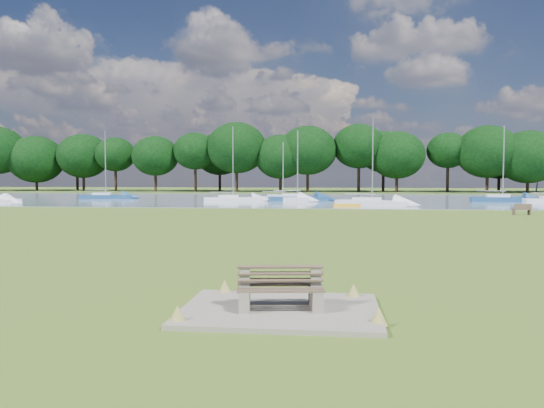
# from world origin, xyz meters

# --- Properties ---
(ground) EXTENTS (220.00, 220.00, 0.00)m
(ground) POSITION_xyz_m (0.00, 0.00, 0.00)
(ground) COLOR olive
(river) EXTENTS (220.00, 40.00, 0.10)m
(river) POSITION_xyz_m (0.00, 42.00, 0.00)
(river) COLOR slate
(river) RESTS_ON ground
(far_bank) EXTENTS (220.00, 20.00, 0.40)m
(far_bank) POSITION_xyz_m (0.00, 72.00, 0.00)
(far_bank) COLOR #4C6626
(far_bank) RESTS_ON ground
(concrete_pad) EXTENTS (4.20, 3.20, 0.10)m
(concrete_pad) POSITION_xyz_m (0.00, -14.00, 0.05)
(concrete_pad) COLOR gray
(concrete_pad) RESTS_ON ground
(bench_pair) EXTENTS (1.95, 1.31, 0.98)m
(bench_pair) POSITION_xyz_m (-0.00, -14.00, 0.50)
(bench_pair) COLOR gray
(bench_pair) RESTS_ON concrete_pad
(riverbank_bench) EXTENTS (1.42, 0.63, 0.84)m
(riverbank_bench) POSITION_xyz_m (15.20, 16.44, 0.42)
(riverbank_bench) COLOR brown
(riverbank_bench) RESTS_ON ground
(kayak) EXTENTS (2.61, 0.76, 0.26)m
(kayak) POSITION_xyz_m (2.44, 25.48, 0.18)
(kayak) COLOR yellow
(kayak) RESTS_ON river
(tree_line) EXTENTS (132.53, 9.59, 11.61)m
(tree_line) POSITION_xyz_m (-4.55, 68.00, 6.87)
(tree_line) COLOR black
(tree_line) RESTS_ON far_bank
(sailboat_0) EXTENTS (7.13, 3.94, 8.14)m
(sailboat_0) POSITION_xyz_m (-3.10, 35.96, 0.55)
(sailboat_0) COLOR navy
(sailboat_0) RESTS_ON river
(sailboat_2) EXTENTS (6.52, 3.34, 8.58)m
(sailboat_2) POSITION_xyz_m (-27.57, 38.86, 0.54)
(sailboat_2) COLOR navy
(sailboat_2) RESTS_ON river
(sailboat_4) EXTENTS (6.91, 2.49, 8.50)m
(sailboat_4) POSITION_xyz_m (19.76, 36.31, 0.56)
(sailboat_4) COLOR navy
(sailboat_4) RESTS_ON river
(sailboat_5) EXTENTS (6.85, 4.04, 6.77)m
(sailboat_5) POSITION_xyz_m (-4.73, 35.53, 0.48)
(sailboat_5) COLOR silver
(sailboat_5) RESTS_ON river
(sailboat_6) EXTENTS (6.72, 3.00, 8.45)m
(sailboat_6) POSITION_xyz_m (-10.25, 33.76, 0.50)
(sailboat_6) COLOR silver
(sailboat_6) RESTS_ON river
(sailboat_7) EXTENTS (7.29, 4.69, 8.58)m
(sailboat_7) POSITION_xyz_m (4.81, 27.47, 0.51)
(sailboat_7) COLOR silver
(sailboat_7) RESTS_ON river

